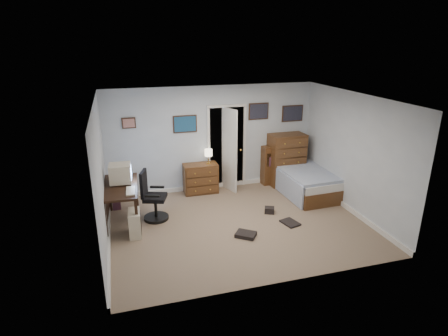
{
  "coord_description": "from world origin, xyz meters",
  "views": [
    {
      "loc": [
        -2.14,
        -6.37,
        3.54
      ],
      "look_at": [
        -0.2,
        0.3,
        1.1
      ],
      "focal_mm": 30.0,
      "sensor_mm": 36.0,
      "label": 1
    }
  ],
  "objects_px": {
    "tall_dresser": "(286,159)",
    "bed": "(302,180)",
    "low_dresser": "(201,178)",
    "office_chair": "(152,201)",
    "computer_desk": "(116,195)"
  },
  "relations": [
    {
      "from": "tall_dresser",
      "to": "bed",
      "type": "xyz_separation_m",
      "value": [
        0.14,
        -0.63,
        -0.34
      ]
    },
    {
      "from": "low_dresser",
      "to": "tall_dresser",
      "type": "bearing_deg",
      "value": 0.3
    },
    {
      "from": "office_chair",
      "to": "low_dresser",
      "type": "height_order",
      "value": "office_chair"
    },
    {
      "from": "low_dresser",
      "to": "tall_dresser",
      "type": "xyz_separation_m",
      "value": [
        2.2,
        -0.02,
        0.29
      ]
    },
    {
      "from": "bed",
      "to": "office_chair",
      "type": "bearing_deg",
      "value": -175.22
    },
    {
      "from": "computer_desk",
      "to": "office_chair",
      "type": "xyz_separation_m",
      "value": [
        0.69,
        0.01,
        -0.22
      ]
    },
    {
      "from": "office_chair",
      "to": "bed",
      "type": "xyz_separation_m",
      "value": [
        3.59,
        0.44,
        -0.1
      ]
    },
    {
      "from": "tall_dresser",
      "to": "bed",
      "type": "distance_m",
      "value": 0.73
    },
    {
      "from": "office_chair",
      "to": "low_dresser",
      "type": "relative_size",
      "value": 1.3
    },
    {
      "from": "office_chair",
      "to": "tall_dresser",
      "type": "height_order",
      "value": "tall_dresser"
    },
    {
      "from": "computer_desk",
      "to": "tall_dresser",
      "type": "height_order",
      "value": "tall_dresser"
    },
    {
      "from": "tall_dresser",
      "to": "low_dresser",
      "type": "bearing_deg",
      "value": 176.6
    },
    {
      "from": "computer_desk",
      "to": "low_dresser",
      "type": "height_order",
      "value": "computer_desk"
    },
    {
      "from": "office_chair",
      "to": "bed",
      "type": "height_order",
      "value": "office_chair"
    },
    {
      "from": "office_chair",
      "to": "bed",
      "type": "distance_m",
      "value": 3.62
    }
  ]
}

